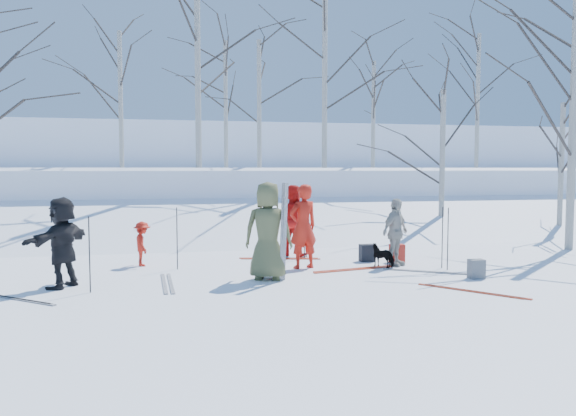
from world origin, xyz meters
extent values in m
plane|color=white|center=(0.00, 0.00, 0.00)|extent=(120.00, 120.00, 0.00)
cube|color=white|center=(0.00, 7.00, 0.15)|extent=(70.00, 9.49, 4.12)
cube|color=white|center=(0.00, 17.00, 1.00)|extent=(70.00, 18.00, 2.20)
cube|color=white|center=(0.00, 38.00, 2.00)|extent=(90.00, 30.00, 6.00)
imported|color=#4D5130|center=(-0.69, 0.13, 0.96)|extent=(1.08, 0.88, 1.92)
imported|color=red|center=(0.27, 1.21, 0.91)|extent=(0.76, 0.61, 1.83)
imported|color=red|center=(0.43, 3.00, 0.88)|extent=(1.08, 1.03, 1.76)
imported|color=red|center=(-3.16, 2.24, 0.50)|extent=(0.47, 0.69, 0.99)
imported|color=beige|center=(2.35, 1.06, 0.75)|extent=(0.94, 0.80, 1.51)
imported|color=black|center=(-4.48, 0.21, 0.83)|extent=(1.20, 1.57, 1.66)
imported|color=black|center=(2.02, 0.94, 0.26)|extent=(0.59, 0.66, 0.52)
cube|color=silver|center=(-0.45, -0.09, 0.95)|extent=(0.11, 0.17, 1.90)
cube|color=silver|center=(-0.41, -0.09, 0.95)|extent=(0.10, 0.23, 1.89)
cylinder|color=black|center=(0.62, 2.48, 0.67)|extent=(0.02, 0.02, 1.34)
cylinder|color=black|center=(-3.94, -0.36, 0.67)|extent=(0.02, 0.02, 1.34)
cylinder|color=black|center=(-2.41, 1.65, 0.67)|extent=(0.02, 0.02, 1.34)
cylinder|color=black|center=(3.24, 0.34, 0.67)|extent=(0.02, 0.02, 1.34)
cylinder|color=black|center=(3.24, 0.58, 0.67)|extent=(0.02, 0.02, 1.34)
cylinder|color=black|center=(0.72, 2.72, 0.67)|extent=(0.02, 0.02, 1.34)
cube|color=#B2261B|center=(2.58, 1.49, 0.21)|extent=(0.32, 0.22, 0.42)
cube|color=#5A5E62|center=(3.34, -0.64, 0.19)|extent=(0.30, 0.20, 0.38)
cube|color=black|center=(1.95, 1.76, 0.20)|extent=(0.34, 0.24, 0.40)
camera|label=1|loc=(-2.60, -10.55, 2.16)|focal=35.00mm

